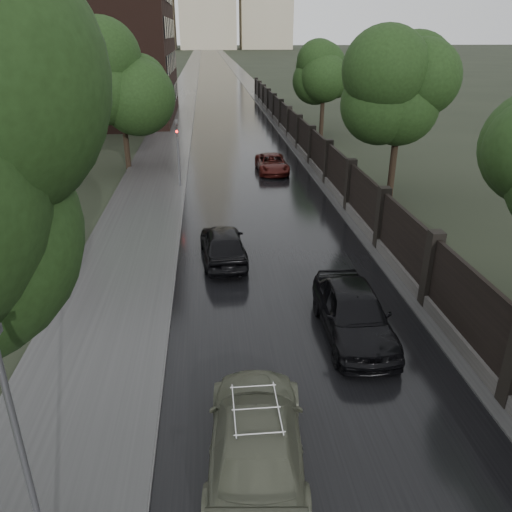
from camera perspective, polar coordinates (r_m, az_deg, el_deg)
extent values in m
cube|color=black|center=(194.37, -5.10, 21.58)|extent=(8.00, 420.00, 0.02)
cube|color=#2D2D2D|center=(194.38, -7.00, 21.52)|extent=(4.00, 420.00, 0.16)
cube|color=#2D2D2D|center=(194.52, -3.36, 21.64)|extent=(3.00, 420.00, 0.08)
cube|color=#383533|center=(37.78, 5.69, 11.47)|extent=(0.40, 75.00, 0.50)
cube|color=black|center=(37.52, 5.77, 13.33)|extent=(0.15, 75.00, 2.00)
cube|color=black|center=(74.85, 0.02, 18.70)|extent=(0.45, 0.45, 2.70)
cylinder|color=black|center=(35.04, -14.82, 14.28)|extent=(0.36, 0.36, 5.85)
sphere|color=black|center=(34.74, -15.24, 18.07)|extent=(4.25, 4.25, 4.25)
cylinder|color=black|center=(28.61, 15.56, 11.78)|extent=(0.36, 0.36, 5.53)
sphere|color=black|center=(28.25, 16.07, 16.15)|extent=(4.08, 4.08, 4.08)
cylinder|color=black|center=(45.66, 7.61, 16.77)|extent=(0.36, 0.36, 5.53)
sphere|color=black|center=(45.43, 7.77, 19.53)|extent=(4.08, 4.08, 4.08)
cylinder|color=#59595E|center=(8.71, -24.60, -21.95)|extent=(0.10, 0.10, 5.00)
cylinder|color=#59595E|center=(30.04, -8.80, 10.45)|extent=(0.12, 0.12, 3.00)
imported|color=#59595E|center=(29.64, -9.05, 14.21)|extent=(0.16, 0.20, 1.00)
sphere|color=#FF0C0C|center=(29.52, -9.05, 13.87)|extent=(0.14, 0.14, 0.14)
cube|color=black|center=(58.27, -22.93, 23.96)|extent=(24.00, 18.00, 20.00)
cube|color=tan|center=(305.89, -12.30, 26.21)|extent=(28.00, 22.00, 44.00)
cube|color=tan|center=(306.42, 1.10, 26.69)|extent=(28.00, 22.00, 44.00)
imported|color=#535544|center=(11.12, 0.02, -20.04)|extent=(2.48, 5.16, 1.45)
imported|color=black|center=(20.05, -3.77, 1.37)|extent=(1.96, 4.36, 1.45)
imported|color=black|center=(15.35, 11.11, -6.34)|extent=(1.96, 4.74, 1.61)
imported|color=#340E0B|center=(33.49, 1.83, 10.51)|extent=(1.96, 4.20, 1.16)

